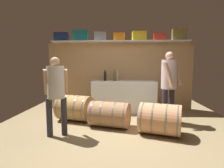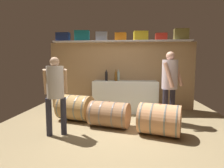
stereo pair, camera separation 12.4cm
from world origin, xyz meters
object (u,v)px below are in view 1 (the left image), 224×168
at_px(toolcase_yellow, 139,36).
at_px(wine_barrel_near, 110,114).
at_px(toolcase_navy, 61,37).
at_px(work_cabinet, 124,96).
at_px(toolcase_orange, 119,37).
at_px(wine_bottle_amber, 115,76).
at_px(wine_bottle_clear, 117,76).
at_px(winemaker_pouring, 169,80).
at_px(wine_barrel_far, 75,108).
at_px(toolcase_teal, 80,36).
at_px(wine_bottle_dark, 105,76).
at_px(wine_glass, 116,77).
at_px(visitor_tasting, 56,88).
at_px(toolcase_olive, 179,35).
at_px(toolcase_grey, 100,36).
at_px(wine_barrel_flank, 160,119).
at_px(toolcase_red, 159,37).

height_order(toolcase_yellow, wine_barrel_near, toolcase_yellow).
bearing_deg(toolcase_navy, work_cabinet, -6.31).
xyz_separation_m(toolcase_orange, wine_bottle_amber, (-0.12, -0.25, -1.14)).
distance_m(wine_bottle_clear, winemaker_pouring, 1.66).
height_order(toolcase_orange, wine_barrel_far, toolcase_orange).
height_order(toolcase_teal, wine_barrel_far, toolcase_teal).
distance_m(wine_bottle_dark, wine_glass, 0.38).
distance_m(toolcase_navy, toolcase_orange, 1.76).
bearing_deg(toolcase_teal, toolcase_yellow, -3.58).
bearing_deg(wine_barrel_far, wine_glass, 65.54).
relative_size(wine_bottle_dark, visitor_tasting, 0.21).
bearing_deg(wine_bottle_amber, winemaker_pouring, -36.04).
height_order(toolcase_orange, winemaker_pouring, toolcase_orange).
relative_size(wine_bottle_clear, wine_barrel_near, 0.33).
distance_m(work_cabinet, wine_barrel_far, 1.55).
relative_size(toolcase_olive, wine_glass, 2.74).
xyz_separation_m(toolcase_yellow, wine_barrel_near, (-0.77, -1.60, -1.93)).
bearing_deg(toolcase_navy, winemaker_pouring, -21.95).
bearing_deg(winemaker_pouring, toolcase_teal, -72.71).
bearing_deg(wine_glass, wine_barrel_near, -93.25).
bearing_deg(winemaker_pouring, toolcase_grey, -80.00).
bearing_deg(toolcase_orange, wine_bottle_clear, -112.86).
xyz_separation_m(toolcase_yellow, wine_barrel_flank, (0.27, -1.99, -1.91)).
height_order(toolcase_teal, wine_bottle_clear, toolcase_teal).
xyz_separation_m(wine_bottle_amber, wine_bottle_dark, (-0.28, 0.04, -0.00)).
bearing_deg(wine_barrel_near, wine_bottle_amber, 102.08).
bearing_deg(visitor_tasting, toolcase_grey, 55.66).
bearing_deg(toolcase_orange, winemaker_pouring, -42.55).
distance_m(toolcase_orange, wine_glass, 1.20).
height_order(toolcase_navy, toolcase_grey, toolcase_grey).
bearing_deg(toolcase_red, toolcase_yellow, -176.06).
xyz_separation_m(toolcase_yellow, winemaker_pouring, (0.62, -1.21, -1.18)).
bearing_deg(toolcase_yellow, wine_bottle_amber, -164.97).
xyz_separation_m(toolcase_grey, wine_barrel_flank, (1.42, -1.99, -1.91)).
xyz_separation_m(wine_barrel_near, visitor_tasting, (-1.00, -0.57, 0.66)).
height_order(toolcase_teal, visitor_tasting, toolcase_teal).
height_order(wine_bottle_amber, visitor_tasting, visitor_tasting).
xyz_separation_m(toolcase_navy, wine_barrel_flank, (2.61, -1.99, -1.90)).
bearing_deg(work_cabinet, toolcase_teal, 170.43).
height_order(toolcase_grey, work_cabinet, toolcase_grey).
xyz_separation_m(toolcase_grey, toolcase_red, (1.75, 0.00, -0.03)).
relative_size(toolcase_red, wine_bottle_amber, 0.99).
bearing_deg(toolcase_grey, toolcase_navy, -177.83).
bearing_deg(toolcase_grey, wine_bottle_dark, -49.82).
xyz_separation_m(toolcase_yellow, toolcase_red, (0.59, 0.00, -0.03)).
height_order(wine_bottle_amber, wine_glass, wine_bottle_amber).
xyz_separation_m(toolcase_teal, toolcase_yellow, (1.75, 0.00, -0.02)).
distance_m(toolcase_yellow, wine_bottle_clear, 1.33).
distance_m(wine_bottle_dark, visitor_tasting, 2.11).
bearing_deg(toolcase_teal, wine_barrel_flank, -48.17).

